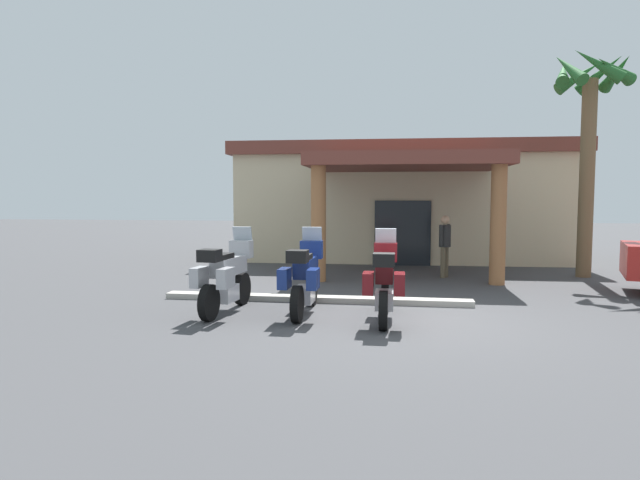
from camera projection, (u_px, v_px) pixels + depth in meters
ground_plane at (400, 319)px, 9.93m from camera, size 80.00×80.00×0.00m
motel_building at (401, 201)px, 20.07m from camera, size 11.84×9.75×4.07m
motorcycle_silver at (226, 276)px, 10.44m from camera, size 0.74×2.21×1.61m
motorcycle_blue at (305, 277)px, 10.32m from camera, size 0.70×2.21×1.61m
motorcycle_maroon at (384, 282)px, 9.79m from camera, size 0.71×2.21×1.61m
pedestrian at (445, 242)px, 14.99m from camera, size 0.32×0.47×1.71m
palm_tree_near_portico at (589, 116)px, 14.87m from camera, size 2.14×2.21×6.21m
curb_strip at (315, 299)px, 11.58m from camera, size 6.53×0.36×0.12m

